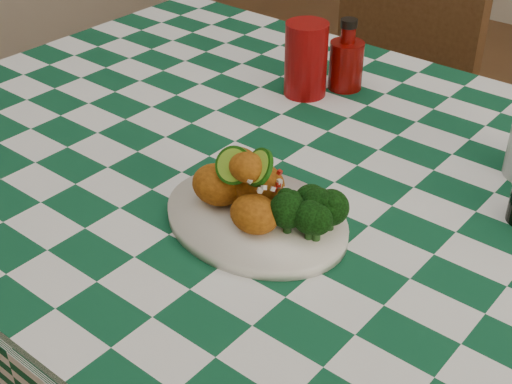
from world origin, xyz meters
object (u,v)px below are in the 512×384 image
Objects in this scene: plate at (256,219)px; fried_chicken_pile at (252,184)px; red_tumbler at (306,59)px; ketchup_bottle at (347,54)px; dining_table at (322,360)px; wooden_chair_left at (357,131)px.

fried_chicken_pile is at bearing 180.00° from plate.
ketchup_bottle is (0.04, 0.07, -0.00)m from red_tumbler.
fried_chicken_pile is 0.43m from red_tumbler.
dining_table is at bearing 81.57° from plate.
fried_chicken_pile is 0.97m from wooden_chair_left.
wooden_chair_left is at bearing 115.96° from ketchup_bottle.
dining_table is 0.77m from wooden_chair_left.
wooden_chair_left is at bearing 111.96° from plate.
fried_chicken_pile is at bearing -72.29° from ketchup_bottle.
ketchup_bottle reaches higher than dining_table.
wooden_chair_left reaches higher than dining_table.
ketchup_bottle is 0.15× the size of wooden_chair_left.
dining_table is at bearing 78.98° from fried_chicken_pile.
plate is 2.04× the size of ketchup_bottle.
fried_chicken_pile reaches higher than plate.
red_tumbler is at bearing -121.46° from ketchup_bottle.
wooden_chair_left is (-0.18, 0.37, -0.39)m from ketchup_bottle.
ketchup_bottle is 0.57m from wooden_chair_left.
plate is 0.30× the size of wooden_chair_left.
fried_chicken_pile is at bearing -63.86° from red_tumbler.
ketchup_bottle is at bearing 108.57° from plate.
ketchup_bottle is at bearing 121.03° from dining_table.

